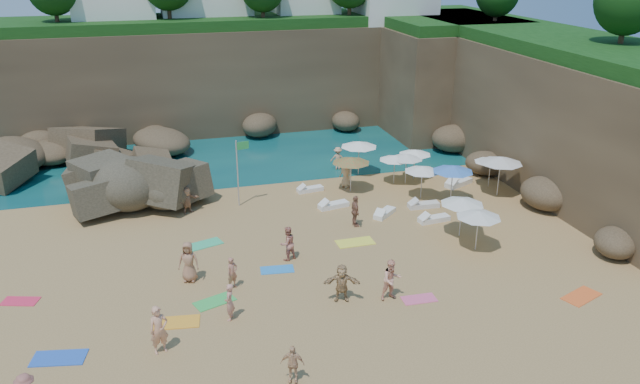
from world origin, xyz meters
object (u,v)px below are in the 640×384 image
object	(u,v)px
rock_outcrop	(138,204)
person_stand_1	(287,243)
person_stand_4	(346,173)
person_stand_5	(187,200)
person_stand_2	(338,158)
parasol_0	(359,144)
person_stand_6	(229,302)
parasol_1	(407,156)
parasol_2	(415,152)
lounger_0	(424,205)
person_stand_0	(159,330)
flag_pole	(239,164)
person_stand_3	(355,211)

from	to	relation	value
rock_outcrop	person_stand_1	xyz separation A→B (m)	(6.86, -8.98, 0.85)
person_stand_4	person_stand_5	distance (m)	9.86
person_stand_1	person_stand_2	world-z (taller)	person_stand_1
person_stand_1	person_stand_2	distance (m)	13.18
parasol_0	person_stand_6	distance (m)	18.13
rock_outcrop	parasol_1	distance (m)	16.40
rock_outcrop	person_stand_6	bearing A→B (deg)	-75.28
parasol_2	person_stand_1	distance (m)	13.44
parasol_1	lounger_0	size ratio (longest dim) A/B	1.16
parasol_0	person_stand_0	bearing A→B (deg)	-129.13
flag_pole	person_stand_5	bearing A→B (deg)	-175.06
lounger_0	person_stand_0	distance (m)	18.06
flag_pole	person_stand_3	size ratio (longest dim) A/B	2.27
rock_outcrop	flag_pole	distance (m)	6.51
person_stand_1	person_stand_2	bearing A→B (deg)	-139.78
flag_pole	person_stand_0	distance (m)	14.11
flag_pole	lounger_0	xyz separation A→B (m)	(10.01, -3.11, -2.36)
parasol_0	person_stand_3	bearing A→B (deg)	-110.07
person_stand_0	person_stand_5	distance (m)	12.98
person_stand_0	parasol_0	bearing A→B (deg)	34.29
rock_outcrop	person_stand_1	distance (m)	11.33
person_stand_4	person_stand_0	bearing A→B (deg)	-66.76
parasol_2	lounger_0	distance (m)	4.99
flag_pole	person_stand_5	size ratio (longest dim) A/B	2.57
person_stand_4	flag_pole	bearing A→B (deg)	-107.25
person_stand_6	lounger_0	bearing A→B (deg)	143.75
parasol_0	person_stand_2	distance (m)	2.10
flag_pole	person_stand_1	distance (m)	7.50
person_stand_3	rock_outcrop	bearing A→B (deg)	61.68
rock_outcrop	person_stand_3	xyz separation A→B (m)	(11.18, -6.22, 0.86)
parasol_0	parasol_2	distance (m)	3.61
parasol_1	person_stand_4	distance (m)	3.93
person_stand_6	parasol_0	bearing A→B (deg)	163.71
person_stand_4	person_stand_5	bearing A→B (deg)	-108.86
parasol_1	person_stand_2	world-z (taller)	parasol_1
person_stand_4	person_stand_5	size ratio (longest dim) A/B	1.17
person_stand_5	flag_pole	bearing A→B (deg)	-25.18
person_stand_0	person_stand_2	size ratio (longest dim) A/B	1.23
parasol_0	lounger_0	world-z (taller)	parasol_0
flag_pole	person_stand_4	bearing A→B (deg)	10.16
person_stand_3	person_stand_4	xyz separation A→B (m)	(1.29, 5.68, 0.03)
flag_pole	person_stand_6	xyz separation A→B (m)	(-2.25, -11.61, -1.71)
flag_pole	person_stand_4	size ratio (longest dim) A/B	2.19
lounger_0	person_stand_2	xyz separation A→B (m)	(-2.82, 7.57, 0.63)
parasol_1	rock_outcrop	bearing A→B (deg)	176.54
parasol_1	person_stand_1	bearing A→B (deg)	-139.62
person_stand_6	person_stand_2	bearing A→B (deg)	168.58
person_stand_5	person_stand_6	world-z (taller)	person_stand_6
lounger_0	person_stand_6	size ratio (longest dim) A/B	1.13
parasol_2	person_stand_2	xyz separation A→B (m)	(-4.16, 3.05, -1.03)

